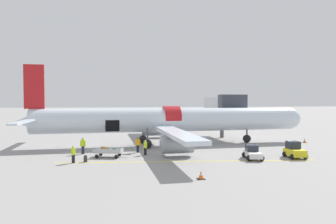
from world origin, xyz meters
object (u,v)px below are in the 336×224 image
Objects in this scene: baggage_cart_loading at (109,152)px; ground_crew_driver at (145,147)px; ground_crew_loader_a at (73,154)px; ground_crew_supervisor at (138,144)px; baggage_tug_lead at (294,151)px; airplane at (168,121)px; ground_crew_loader_b at (83,145)px; baggage_tug_mid at (252,153)px; suitcase_on_tarmac_upright at (85,159)px.

ground_crew_driver is (3.92, 0.47, 0.36)m from baggage_cart_loading.
ground_crew_loader_a is 0.96× the size of ground_crew_supervisor.
baggage_tug_lead is 22.26m from ground_crew_loader_a.
baggage_cart_loading is 3.96m from ground_crew_driver.
baggage_cart_loading is 2.38× the size of ground_crew_driver.
airplane is 20.97× the size of ground_crew_loader_b.
airplane is 13.15m from baggage_tug_mid.
suitcase_on_tarmac_upright is at bearing -157.22° from ground_crew_driver.
baggage_tug_mid is 18.26m from ground_crew_loader_b.
airplane is 8.08m from ground_crew_driver.
baggage_tug_lead is 1.38× the size of ground_crew_loader_b.
baggage_tug_mid is 11.28m from ground_crew_driver.
baggage_tug_mid is at bearing -20.73° from ground_crew_loader_b.
ground_crew_loader_b is 1.12× the size of ground_crew_driver.
baggage_tug_mid is at bearing -23.10° from ground_crew_driver.
airplane is at bearing 40.41° from ground_crew_loader_a.
ground_crew_driver is (-14.93, 4.71, 0.16)m from baggage_tug_lead.
ground_crew_supervisor is (6.62, 4.57, 0.03)m from ground_crew_loader_a.
baggage_tug_lead is 19.32m from baggage_cart_loading.
ground_crew_supervisor is (-0.62, 1.81, 0.05)m from ground_crew_driver.
suitcase_on_tarmac_upright is at bearing -141.49° from ground_crew_supervisor.
ground_crew_driver is 6.68m from suitcase_on_tarmac_upright.
ground_crew_loader_b is at bearing 138.04° from baggage_cart_loading.
baggage_tug_lead is 0.83× the size of baggage_tug_mid.
suitcase_on_tarmac_upright is at bearing 173.61° from baggage_tug_mid.
ground_crew_loader_b is 2.80× the size of suitcase_on_tarmac_upright.
ground_crew_loader_a is at bearing -96.38° from ground_crew_loader_b.
baggage_cart_loading is at bearing 43.60° from suitcase_on_tarmac_upright.
ground_crew_driver reaches higher than baggage_tug_mid.
baggage_tug_lead reaches higher than ground_crew_driver.
ground_crew_supervisor reaches higher than suitcase_on_tarmac_upright.
suitcase_on_tarmac_upright is at bearing 174.20° from baggage_tug_lead.
baggage_tug_lead is 1.56× the size of ground_crew_driver.
baggage_tug_lead reaches higher than ground_crew_loader_a.
ground_crew_loader_b reaches higher than ground_crew_loader_a.
ground_crew_loader_b reaches higher than baggage_cart_loading.
suitcase_on_tarmac_upright is (0.57, -4.61, -0.69)m from ground_crew_loader_b.
airplane is 9.91× the size of baggage_cart_loading.
baggage_tug_mid is 1.84× the size of ground_crew_loader_a.
ground_crew_supervisor reaches higher than ground_crew_driver.
airplane reaches higher than baggage_tug_mid.
baggage_tug_mid is 1.88× the size of ground_crew_driver.
baggage_tug_mid is 17.69m from ground_crew_loader_a.
ground_crew_loader_a is 8.04m from ground_crew_supervisor.
ground_crew_supervisor is (-4.48, -4.88, -2.32)m from airplane.
baggage_cart_loading is 2.24× the size of ground_crew_supervisor.
ground_crew_loader_b is at bearing 162.66° from baggage_tug_lead.
baggage_tug_mid is 14.83m from baggage_cart_loading.
ground_crew_supervisor is (6.08, -0.23, -0.06)m from ground_crew_loader_b.
baggage_tug_lead is 21.18m from suitcase_on_tarmac_upright.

